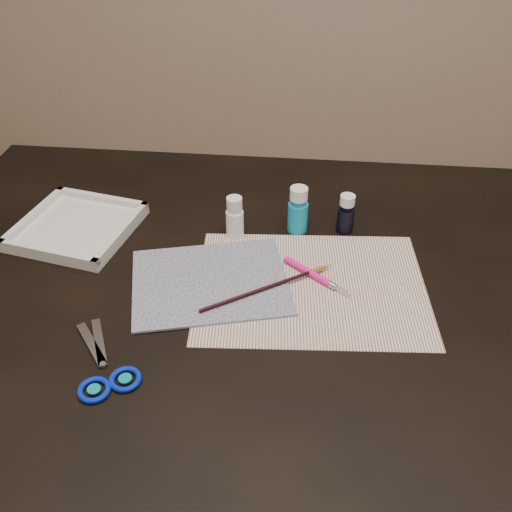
# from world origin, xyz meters

# --- Properties ---
(ground) EXTENTS (3.50, 3.50, 0.02)m
(ground) POSITION_xyz_m (0.00, 0.00, -0.01)
(ground) COLOR #422614
(ground) RESTS_ON ground
(table) EXTENTS (1.30, 0.90, 0.75)m
(table) POSITION_xyz_m (0.00, 0.00, 0.38)
(table) COLOR black
(table) RESTS_ON ground
(paper) EXTENTS (0.41, 0.32, 0.00)m
(paper) POSITION_xyz_m (0.10, -0.01, 0.75)
(paper) COLOR white
(paper) RESTS_ON table
(canvas) EXTENTS (0.31, 0.27, 0.00)m
(canvas) POSITION_xyz_m (-0.08, -0.02, 0.75)
(canvas) COLOR black
(canvas) RESTS_ON paper
(paint_bottle_white) EXTENTS (0.04, 0.04, 0.08)m
(paint_bottle_white) POSITION_xyz_m (-0.05, 0.13, 0.79)
(paint_bottle_white) COLOR white
(paint_bottle_white) RESTS_ON table
(paint_bottle_cyan) EXTENTS (0.05, 0.05, 0.09)m
(paint_bottle_cyan) POSITION_xyz_m (0.06, 0.16, 0.80)
(paint_bottle_cyan) COLOR #118FBE
(paint_bottle_cyan) RESTS_ON table
(paint_bottle_navy) EXTENTS (0.04, 0.04, 0.08)m
(paint_bottle_navy) POSITION_xyz_m (0.16, 0.16, 0.79)
(paint_bottle_navy) COLOR black
(paint_bottle_navy) RESTS_ON table
(paintbrush) EXTENTS (0.22, 0.15, 0.01)m
(paintbrush) POSITION_xyz_m (0.03, -0.03, 0.76)
(paintbrush) COLOR black
(paintbrush) RESTS_ON canvas
(craft_knife) EXTENTS (0.12, 0.10, 0.01)m
(craft_knife) POSITION_xyz_m (0.11, 0.01, 0.76)
(craft_knife) COLOR #FF1896
(craft_knife) RESTS_ON paper
(scissors) EXTENTS (0.19, 0.20, 0.01)m
(scissors) POSITION_xyz_m (-0.22, -0.21, 0.75)
(scissors) COLOR silver
(scissors) RESTS_ON table
(palette_tray) EXTENTS (0.24, 0.24, 0.02)m
(palette_tray) POSITION_xyz_m (-0.36, 0.11, 0.76)
(palette_tray) COLOR silver
(palette_tray) RESTS_ON table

